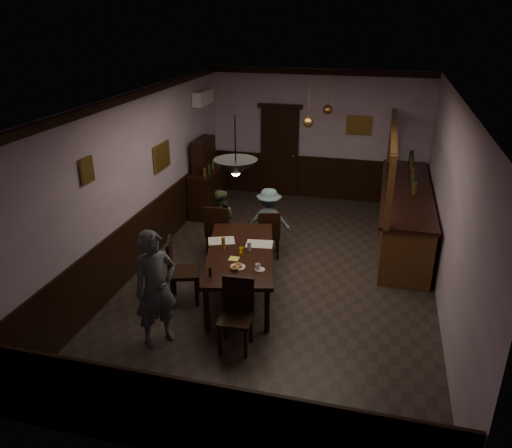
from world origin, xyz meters
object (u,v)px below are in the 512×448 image
(chair_side, at_px, (178,268))
(soda_can, at_px, (241,251))
(dining_table, at_px, (240,255))
(person_standing, at_px, (156,289))
(chair_near, at_px, (237,311))
(coffee_cup, at_px, (258,266))
(chair_far_right, at_px, (269,233))
(pendant_brass_far, at_px, (328,110))
(person_seated_right, at_px, (269,220))
(chair_far_left, at_px, (218,229))
(pendant_iron, at_px, (236,168))
(person_seated_left, at_px, (220,221))
(bar_counter, at_px, (404,213))
(sideboard, at_px, (206,183))
(pendant_brass_mid, at_px, (308,122))

(chair_side, bearing_deg, soda_can, -89.41)
(dining_table, height_order, person_standing, person_standing)
(chair_near, height_order, person_standing, person_standing)
(person_standing, relative_size, coffee_cup, 20.44)
(dining_table, xyz_separation_m, chair_far_right, (0.15, 1.34, -0.18))
(pendant_brass_far, bearing_deg, person_seated_right, -109.18)
(chair_far_left, xyz_separation_m, pendant_iron, (0.92, -1.91, 1.77))
(person_seated_left, xyz_separation_m, coffee_cup, (1.20, -1.90, 0.20))
(coffee_cup, relative_size, bar_counter, 0.02)
(coffee_cup, bearing_deg, bar_counter, 43.49)
(sideboard, bearing_deg, coffee_cup, -60.45)
(pendant_iron, distance_m, pendant_brass_far, 4.55)
(sideboard, bearing_deg, pendant_brass_far, 11.76)
(person_seated_right, relative_size, soda_can, 10.31)
(person_seated_left, relative_size, pendant_iron, 1.55)
(chair_near, bearing_deg, soda_can, 99.24)
(chair_far_right, bearing_deg, coffee_cup, 83.12)
(chair_side, height_order, person_seated_right, person_seated_right)
(person_seated_left, height_order, person_seated_right, person_seated_right)
(chair_far_left, xyz_separation_m, soda_can, (0.79, -1.23, 0.25))
(pendant_iron, xyz_separation_m, pendant_brass_mid, (0.44, 3.18, -0.04))
(chair_near, relative_size, person_seated_right, 0.79)
(coffee_cup, height_order, soda_can, soda_can)
(chair_far_right, relative_size, pendant_brass_far, 1.13)
(soda_can, relative_size, bar_counter, 0.03)
(person_seated_right, xyz_separation_m, pendant_iron, (0.10, -2.39, 1.71))
(soda_can, distance_m, sideboard, 3.74)
(bar_counter, bearing_deg, person_standing, -127.86)
(chair_far_left, bearing_deg, chair_near, 106.97)
(dining_table, bearing_deg, coffee_cup, -50.65)
(chair_far_left, bearing_deg, person_seated_right, -156.09)
(bar_counter, bearing_deg, person_seated_left, -158.33)
(bar_counter, bearing_deg, chair_near, -118.75)
(dining_table, distance_m, person_seated_left, 1.62)
(pendant_brass_mid, bearing_deg, soda_can, -102.78)
(person_standing, height_order, coffee_cup, person_standing)
(coffee_cup, relative_size, pendant_iron, 0.10)
(person_seated_left, xyz_separation_m, person_seated_right, (0.88, 0.21, 0.02))
(chair_far_right, height_order, pendant_iron, pendant_iron)
(person_seated_right, height_order, soda_can, person_seated_right)
(chair_far_left, bearing_deg, pendant_iron, 109.14)
(pendant_brass_far, bearing_deg, sideboard, -168.24)
(pendant_brass_mid, bearing_deg, person_seated_left, -144.68)
(bar_counter, xyz_separation_m, pendant_iron, (-2.33, -3.50, 1.77))
(dining_table, bearing_deg, bar_counter, 47.28)
(chair_near, height_order, chair_side, chair_side)
(bar_counter, relative_size, pendant_brass_mid, 4.90)
(chair_far_right, distance_m, coffee_cup, 1.88)
(chair_side, relative_size, person_standing, 0.64)
(person_seated_left, height_order, soda_can, person_seated_left)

